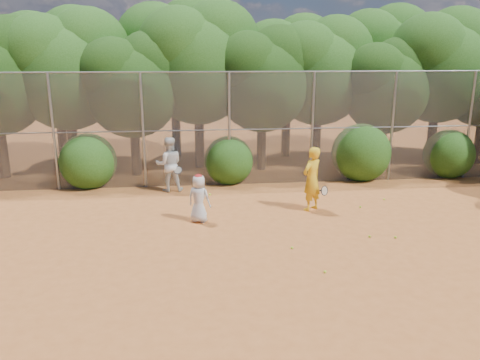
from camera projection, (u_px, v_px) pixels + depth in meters
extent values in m
plane|color=#A65825|center=(292.00, 249.00, 11.37)|extent=(80.00, 80.00, 0.00)
cylinder|color=gray|center=(53.00, 133.00, 15.87)|extent=(0.09, 0.09, 4.00)
cylinder|color=gray|center=(143.00, 131.00, 16.19)|extent=(0.09, 0.09, 4.00)
cylinder|color=gray|center=(229.00, 130.00, 16.50)|extent=(0.09, 0.09, 4.00)
cylinder|color=gray|center=(312.00, 128.00, 16.82)|extent=(0.09, 0.09, 4.00)
cylinder|color=gray|center=(392.00, 127.00, 17.13)|extent=(0.09, 0.09, 4.00)
cylinder|color=gray|center=(469.00, 126.00, 17.45)|extent=(0.09, 0.09, 4.00)
cylinder|color=gray|center=(258.00, 72.00, 16.09)|extent=(20.00, 0.05, 0.05)
cylinder|color=gray|center=(257.00, 129.00, 16.61)|extent=(20.00, 0.04, 0.04)
cube|color=slate|center=(257.00, 129.00, 16.61)|extent=(20.00, 0.02, 4.00)
cylinder|color=black|center=(2.00, 147.00, 17.74)|extent=(0.38, 0.38, 2.38)
sphere|color=black|center=(16.00, 57.00, 17.33)|extent=(3.05, 3.05, 3.05)
cylinder|color=black|center=(73.00, 141.00, 18.47)|extent=(0.38, 0.38, 2.52)
sphere|color=#1D4711|center=(67.00, 77.00, 17.82)|extent=(4.03, 4.03, 4.03)
sphere|color=#1D4711|center=(88.00, 50.00, 18.03)|extent=(3.23, 3.23, 3.23)
sphere|color=#1D4711|center=(43.00, 55.00, 17.25)|extent=(3.02, 3.02, 3.02)
cylinder|color=black|center=(135.00, 147.00, 18.10)|extent=(0.36, 0.36, 2.17)
sphere|color=black|center=(132.00, 92.00, 17.55)|extent=(3.47, 3.47, 3.47)
sphere|color=black|center=(150.00, 68.00, 17.73)|extent=(2.78, 2.78, 2.78)
sphere|color=black|center=(113.00, 73.00, 17.05)|extent=(2.60, 2.60, 2.60)
cylinder|color=black|center=(199.00, 136.00, 19.26)|extent=(0.39, 0.39, 2.66)
sphere|color=#1D4711|center=(198.00, 71.00, 18.58)|extent=(4.26, 4.26, 4.26)
sphere|color=#1D4711|center=(218.00, 43.00, 18.80)|extent=(3.40, 3.40, 3.40)
sphere|color=#1D4711|center=(178.00, 49.00, 17.97)|extent=(3.19, 3.19, 3.19)
cylinder|color=black|center=(261.00, 142.00, 19.00)|extent=(0.37, 0.37, 2.27)
sphere|color=black|center=(262.00, 86.00, 18.41)|extent=(3.64, 3.64, 3.64)
sphere|color=black|center=(279.00, 62.00, 18.60)|extent=(2.91, 2.91, 2.91)
sphere|color=black|center=(247.00, 67.00, 17.90)|extent=(2.73, 2.73, 2.73)
cylinder|color=black|center=(316.00, 135.00, 20.00)|extent=(0.38, 0.38, 2.45)
sphere|color=#1D4711|center=(319.00, 78.00, 19.38)|extent=(3.92, 3.92, 3.92)
sphere|color=#1D4711|center=(336.00, 53.00, 19.58)|extent=(3.14, 3.14, 3.14)
sphere|color=#1D4711|center=(305.00, 58.00, 18.82)|extent=(2.94, 2.94, 2.94)
cylinder|color=black|center=(381.00, 142.00, 19.35)|extent=(0.36, 0.36, 2.10)
sphere|color=black|center=(385.00, 92.00, 18.81)|extent=(3.36, 3.36, 3.36)
sphere|color=black|center=(400.00, 70.00, 18.99)|extent=(2.69, 2.69, 2.69)
sphere|color=black|center=(375.00, 75.00, 18.33)|extent=(2.52, 2.52, 2.52)
cylinder|color=black|center=(432.00, 133.00, 20.12)|extent=(0.39, 0.39, 2.59)
sphere|color=#1D4711|center=(439.00, 73.00, 19.46)|extent=(4.14, 4.14, 4.14)
sphere|color=#1D4711|center=(455.00, 47.00, 19.68)|extent=(3.32, 3.32, 3.32)
sphere|color=#1D4711|center=(428.00, 52.00, 18.87)|extent=(3.11, 3.11, 3.11)
cylinder|color=black|center=(479.00, 137.00, 20.08)|extent=(0.37, 0.37, 2.31)
sphere|color=black|center=(479.00, 65.00, 18.96)|extent=(2.77, 2.77, 2.77)
cylinder|color=black|center=(62.00, 131.00, 20.56)|extent=(0.39, 0.39, 2.62)
sphere|color=#1D4711|center=(56.00, 71.00, 19.88)|extent=(4.20, 4.20, 4.20)
sphere|color=#1D4711|center=(76.00, 46.00, 20.10)|extent=(3.36, 3.36, 3.36)
sphere|color=#1D4711|center=(33.00, 50.00, 19.29)|extent=(3.15, 3.15, 3.15)
cylinder|color=black|center=(176.00, 126.00, 21.25)|extent=(0.40, 0.40, 2.80)
sphere|color=#1D4711|center=(174.00, 64.00, 20.53)|extent=(4.48, 4.48, 4.48)
sphere|color=#1D4711|center=(194.00, 38.00, 20.76)|extent=(3.58, 3.58, 3.58)
sphere|color=#1D4711|center=(154.00, 43.00, 19.89)|extent=(3.36, 3.36, 3.36)
cylinder|color=black|center=(286.00, 129.00, 21.42)|extent=(0.38, 0.38, 2.52)
sphere|color=#1D4711|center=(287.00, 74.00, 20.78)|extent=(4.03, 4.03, 4.03)
sphere|color=#1D4711|center=(304.00, 50.00, 20.99)|extent=(3.23, 3.23, 3.23)
sphere|color=#1D4711|center=(273.00, 55.00, 20.21)|extent=(3.02, 3.02, 3.02)
cylinder|color=black|center=(375.00, 123.00, 22.44)|extent=(0.40, 0.40, 2.73)
sphere|color=#1D4711|center=(380.00, 66.00, 21.75)|extent=(4.37, 4.37, 4.37)
sphere|color=#1D4711|center=(396.00, 42.00, 21.97)|extent=(3.49, 3.49, 3.49)
sphere|color=#1D4711|center=(368.00, 46.00, 21.12)|extent=(3.28, 3.28, 3.28)
sphere|color=#1D4711|center=(88.00, 159.00, 16.53)|extent=(2.00, 2.00, 2.00)
sphere|color=#1D4711|center=(229.00, 158.00, 17.08)|extent=(1.80, 1.80, 1.80)
sphere|color=#1D4711|center=(361.00, 150.00, 17.55)|extent=(2.20, 2.20, 2.20)
sphere|color=#1D4711|center=(449.00, 152.00, 17.95)|extent=(1.90, 1.90, 1.90)
imported|color=yellow|center=(312.00, 179.00, 13.99)|extent=(0.85, 0.80, 1.94)
torus|color=black|center=(324.00, 191.00, 13.92)|extent=(0.30, 0.24, 0.30)
cylinder|color=black|center=(319.00, 190.00, 14.09)|extent=(0.18, 0.25, 0.08)
imported|color=silver|center=(199.00, 199.00, 13.06)|extent=(0.79, 0.69, 1.36)
ellipsoid|color=red|center=(198.00, 176.00, 12.90)|extent=(0.22, 0.22, 0.13)
sphere|color=#B2D326|center=(210.00, 195.00, 12.86)|extent=(0.07, 0.07, 0.07)
imported|color=silver|center=(169.00, 164.00, 15.98)|extent=(0.97, 0.79, 1.88)
torus|color=black|center=(178.00, 170.00, 15.76)|extent=(0.34, 0.26, 0.26)
cylinder|color=black|center=(179.00, 173.00, 15.96)|extent=(0.08, 0.24, 0.20)
sphere|color=#B2D326|center=(370.00, 236.00, 12.07)|extent=(0.07, 0.07, 0.07)
sphere|color=#B2D326|center=(384.00, 199.00, 15.16)|extent=(0.07, 0.07, 0.07)
sphere|color=#B2D326|center=(325.00, 272.00, 10.12)|extent=(0.07, 0.07, 0.07)
sphere|color=#B2D326|center=(395.00, 237.00, 12.01)|extent=(0.07, 0.07, 0.07)
sphere|color=#B2D326|center=(292.00, 248.00, 11.36)|extent=(0.07, 0.07, 0.07)
sphere|color=#B2D326|center=(360.00, 207.00, 14.40)|extent=(0.07, 0.07, 0.07)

